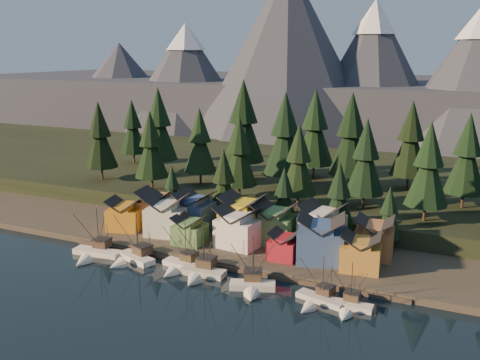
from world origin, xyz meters
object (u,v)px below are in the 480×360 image
at_px(boat_3, 201,265).
at_px(house_back_1, 195,210).
at_px(boat_4, 252,279).
at_px(house_front_1, 167,214).
at_px(boat_2, 181,260).
at_px(boat_5, 318,295).
at_px(boat_6, 349,301).
at_px(house_front_0, 125,213).
at_px(house_back_0, 156,207).
at_px(boat_0, 94,248).
at_px(boat_1, 132,252).

distance_m(boat_3, house_back_1, 27.66).
relative_size(boat_4, house_front_1, 1.09).
relative_size(boat_2, boat_3, 0.89).
relative_size(boat_5, boat_6, 1.09).
height_order(boat_2, boat_6, boat_2).
bearing_deg(house_front_0, house_back_0, 33.85).
xyz_separation_m(boat_2, house_front_1, (-12.78, 15.08, 4.70)).
distance_m(house_front_0, house_front_1, 12.18).
xyz_separation_m(boat_6, house_back_1, (-46.57, 25.09, 4.75)).
relative_size(boat_6, house_front_1, 0.87).
bearing_deg(house_front_1, house_back_0, 132.18).
distance_m(boat_3, boat_5, 26.24).
xyz_separation_m(boat_0, boat_6, (60.27, -1.52, -0.38)).
relative_size(boat_0, boat_4, 1.06).
height_order(boat_0, house_front_1, house_front_1).
distance_m(boat_3, boat_4, 12.71).
xyz_separation_m(boat_0, boat_5, (54.27, -1.43, -0.40)).
relative_size(boat_0, house_front_0, 1.33).
height_order(boat_0, boat_2, boat_0).
bearing_deg(boat_1, house_front_0, 149.13).
xyz_separation_m(house_front_0, house_front_1, (12.06, 1.38, 1.03)).
relative_size(boat_0, house_back_0, 1.30).
bearing_deg(house_front_0, boat_6, -30.11).
xyz_separation_m(boat_5, house_back_1, (-40.58, 25.00, 4.78)).
relative_size(boat_2, boat_6, 1.16).
relative_size(boat_3, house_back_1, 1.32).
height_order(boat_0, house_front_0, boat_0).
bearing_deg(boat_3, boat_0, 178.08).
xyz_separation_m(boat_0, boat_4, (40.71, -1.27, 0.27)).
height_order(boat_2, house_front_1, house_front_1).
xyz_separation_m(boat_2, boat_5, (32.06, -3.53, -0.29)).
height_order(boat_4, house_front_0, boat_4).
bearing_deg(boat_4, house_front_1, 129.30).
distance_m(boat_2, boat_4, 18.80).
bearing_deg(house_front_0, house_front_1, -8.19).
distance_m(boat_1, boat_5, 44.34).
height_order(boat_6, house_front_1, house_front_1).
bearing_deg(boat_3, boat_4, -9.68).
relative_size(boat_0, house_back_1, 1.34).
distance_m(boat_0, boat_4, 40.73).
bearing_deg(house_back_1, boat_0, -117.04).
relative_size(boat_5, house_front_1, 0.95).
height_order(boat_1, boat_6, boat_1).
xyz_separation_m(boat_3, house_front_0, (-30.72, 15.50, 3.22)).
height_order(boat_2, boat_5, boat_2).
relative_size(boat_0, boat_3, 1.02).
relative_size(boat_1, boat_3, 0.98).
distance_m(boat_0, boat_2, 22.32).
bearing_deg(house_front_0, boat_5, -31.56).
bearing_deg(boat_6, house_front_1, 159.53).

